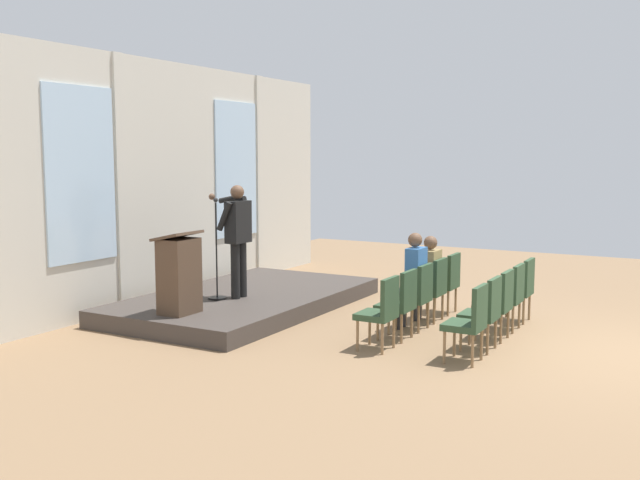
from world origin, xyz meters
TOP-DOWN VIEW (x-y plane):
  - ground_plane at (0.00, 0.00)m, footprint 18.13×18.13m
  - rear_partition at (0.02, 6.97)m, footprint 9.58×0.14m
  - stage_platform at (0.00, 5.38)m, footprint 4.54×2.58m
  - speaker at (-0.38, 5.26)m, footprint 0.52×0.69m
  - mic_stand at (-0.63, 5.47)m, footprint 0.28×0.28m
  - lectern at (-1.69, 5.32)m, footprint 0.60×0.48m
  - chair_r0_c0 at (-1.23, 2.45)m, footprint 0.46×0.44m
  - chair_r0_c1 at (-0.61, 2.45)m, footprint 0.46×0.44m
  - chair_r0_c2 at (0.00, 2.45)m, footprint 0.46×0.44m
  - audience_r0_c2 at (0.00, 2.53)m, footprint 0.36×0.39m
  - chair_r0_c3 at (0.61, 2.45)m, footprint 0.46×0.44m
  - audience_r0_c3 at (0.61, 2.54)m, footprint 0.36×0.39m
  - chair_r0_c4 at (1.23, 2.45)m, footprint 0.46×0.44m
  - chair_r1_c0 at (-1.23, 1.31)m, footprint 0.46×0.44m
  - chair_r1_c1 at (-0.61, 1.31)m, footprint 0.46×0.44m
  - chair_r1_c2 at (0.00, 1.31)m, footprint 0.46×0.44m
  - chair_r1_c3 at (0.61, 1.31)m, footprint 0.46×0.44m
  - chair_r1_c4 at (1.23, 1.31)m, footprint 0.46×0.44m

SIDE VIEW (x-z plane):
  - ground_plane at x=0.00m, z-range 0.00..0.00m
  - stage_platform at x=0.00m, z-range 0.00..0.26m
  - chair_r0_c0 at x=-1.23m, z-range 0.06..1.00m
  - chair_r0_c1 at x=-0.61m, z-range 0.06..1.00m
  - chair_r0_c2 at x=0.00m, z-range 0.06..1.00m
  - chair_r0_c3 at x=0.61m, z-range 0.06..1.00m
  - chair_r0_c4 at x=1.23m, z-range 0.06..1.00m
  - chair_r1_c0 at x=-1.23m, z-range 0.06..1.00m
  - chair_r1_c1 at x=-0.61m, z-range 0.06..1.00m
  - chair_r1_c2 at x=0.00m, z-range 0.06..1.00m
  - chair_r1_c3 at x=0.61m, z-range 0.06..1.00m
  - chair_r1_c4 at x=1.23m, z-range 0.06..1.00m
  - mic_stand at x=-0.63m, z-range -0.18..1.37m
  - audience_r0_c3 at x=0.61m, z-range 0.07..1.35m
  - audience_r0_c2 at x=0.00m, z-range 0.07..1.45m
  - lectern at x=-1.69m, z-range 0.23..1.39m
  - speaker at x=-0.38m, z-range 0.40..2.14m
  - rear_partition at x=0.02m, z-range 0.01..4.01m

